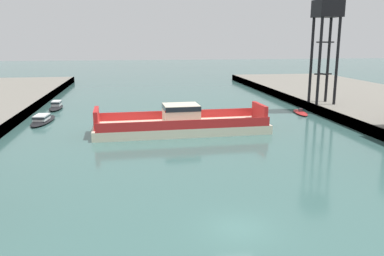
# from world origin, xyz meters

# --- Properties ---
(ground_plane) EXTENTS (400.00, 400.00, 0.00)m
(ground_plane) POSITION_xyz_m (0.00, 0.00, 0.00)
(ground_plane) COLOR #3D6660
(chain_ferry) EXTENTS (22.03, 7.65, 3.55)m
(chain_ferry) POSITION_xyz_m (-0.40, 26.64, 1.08)
(chain_ferry) COLOR beige
(chain_ferry) RESTS_ON ground
(moored_boat_mid_left) EXTENTS (3.12, 8.45, 1.19)m
(moored_boat_mid_left) POSITION_xyz_m (-19.02, 35.28, 0.44)
(moored_boat_mid_left) COLOR black
(moored_boat_mid_left) RESTS_ON ground
(moored_boat_mid_right) EXTENTS (2.05, 6.32, 1.36)m
(moored_boat_mid_right) POSITION_xyz_m (-19.13, 46.44, 0.50)
(moored_boat_mid_right) COLOR black
(moored_boat_mid_right) RESTS_ON ground
(moored_boat_far_left) EXTENTS (2.23, 5.71, 0.86)m
(moored_boat_far_left) POSITION_xyz_m (19.70, 36.45, 0.20)
(moored_boat_far_left) COLOR red
(moored_boat_far_left) RESTS_ON ground
(crane_tower) EXTENTS (3.75, 3.75, 15.97)m
(crane_tower) POSITION_xyz_m (23.65, 37.67, 14.24)
(crane_tower) COLOR black
(crane_tower) RESTS_ON quay_right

